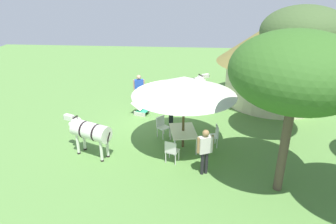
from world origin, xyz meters
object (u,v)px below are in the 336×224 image
patio_chair_near_hut (214,135)px  zebra_nearest_camera (90,131)px  patio_dining_table (183,132)px  striped_lounge_chair (141,109)px  thatched_hut (276,57)px  patio_chair_east_end (162,125)px  standing_watcher (139,87)px  guest_beside_umbrella (205,148)px  acacia_tree_left_background (304,33)px  zebra_by_umbrella (191,84)px  guest_behind_table (171,107)px  acacia_tree_behind_hut (297,72)px  shade_umbrella (184,86)px  patio_chair_west_end (172,150)px

patio_chair_near_hut → zebra_nearest_camera: bearing=95.1°
patio_dining_table → striped_lounge_chair: (-3.10, -2.22, -0.41)m
thatched_hut → striped_lounge_chair: thatched_hut is taller
patio_chair_east_end → standing_watcher: (-3.45, -1.55, 0.49)m
patio_dining_table → patio_chair_near_hut: size_ratio=1.77×
patio_chair_east_end → zebra_nearest_camera: (1.75, -2.54, 0.50)m
guest_beside_umbrella → acacia_tree_left_background: size_ratio=0.31×
patio_dining_table → zebra_by_umbrella: bearing=177.6°
thatched_hut → guest_behind_table: (3.57, -5.27, -1.55)m
patio_chair_east_end → acacia_tree_behind_hut: bearing=93.3°
patio_dining_table → standing_watcher: standing_watcher is taller
patio_chair_near_hut → zebra_by_umbrella: zebra_by_umbrella is taller
shade_umbrella → patio_chair_near_hut: (-0.17, 1.24, -2.07)m
patio_dining_table → acacia_tree_behind_hut: bearing=52.0°
patio_chair_east_end → acacia_tree_behind_hut: size_ratio=0.18×
zebra_by_umbrella → acacia_tree_behind_hut: acacia_tree_behind_hut is taller
patio_chair_west_end → standing_watcher: (-5.49, -2.10, 0.49)m
guest_beside_umbrella → zebra_by_umbrella: size_ratio=0.91×
patio_chair_west_end → zebra_by_umbrella: (-6.40, 0.59, 0.42)m
standing_watcher → zebra_by_umbrella: bearing=-174.3°
guest_behind_table → acacia_tree_left_background: size_ratio=0.29×
patio_chair_west_end → striped_lounge_chair: 4.69m
shade_umbrella → patio_dining_table: (-0.00, 0.00, -1.93)m
patio_chair_west_end → zebra_by_umbrella: bearing=102.2°
thatched_hut → patio_chair_near_hut: (5.29, -3.40, -1.96)m
patio_dining_table → guest_behind_table: 2.01m
patio_dining_table → guest_behind_table: (-1.89, -0.62, 0.27)m
shade_umbrella → patio_chair_near_hut: size_ratio=4.41×
zebra_nearest_camera → zebra_by_umbrella: bearing=-7.8°
standing_watcher → zebra_by_umbrella: size_ratio=0.90×
zebra_by_umbrella → patio_chair_east_end: bearing=-46.7°
patio_chair_west_end → acacia_tree_behind_hut: (1.26, 3.52, 3.38)m
patio_chair_east_end → zebra_nearest_camera: size_ratio=0.44×
zebra_nearest_camera → standing_watcher: bearing=12.6°
striped_lounge_chair → guest_behind_table: bearing=69.4°
thatched_hut → standing_watcher: size_ratio=3.69×
thatched_hut → zebra_by_umbrella: thatched_hut is taller
standing_watcher → zebra_by_umbrella: 2.84m
patio_chair_east_end → standing_watcher: bearing=-113.5°
shade_umbrella → zebra_nearest_camera: shade_umbrella is taller
patio_chair_east_end → zebra_by_umbrella: 4.53m
zebra_by_umbrella → acacia_tree_behind_hut: 8.72m
zebra_nearest_camera → acacia_tree_behind_hut: 7.38m
guest_behind_table → zebra_by_umbrella: size_ratio=0.83×
patio_dining_table → acacia_tree_left_background: 5.74m
zebra_nearest_camera → patio_chair_west_end: bearing=-72.1°
patio_chair_near_hut → zebra_by_umbrella: size_ratio=0.48×
standing_watcher → patio_dining_table: bearing=107.0°
shade_umbrella → acacia_tree_left_background: size_ratio=0.73×
guest_beside_umbrella → patio_dining_table: bearing=-90.0°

